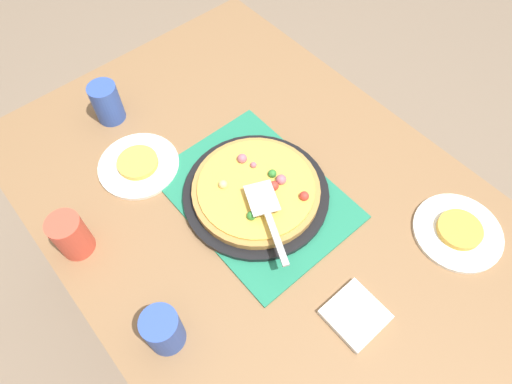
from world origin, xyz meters
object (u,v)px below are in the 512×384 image
served_slice_left (138,162)px  served_slice_right (460,230)px  pizza (256,189)px  cup_corner (163,330)px  plate_near_left (139,165)px  napkin_stack (355,315)px  cup_far (71,235)px  cup_near (107,103)px  pizza_server (268,214)px  plate_far_right (458,232)px  pizza_pan (256,193)px

served_slice_left → served_slice_right: 0.85m
pizza → cup_corner: bearing=-68.5°
pizza → plate_near_left: bearing=-147.2°
cup_corner → served_slice_left: bearing=155.0°
served_slice_right → napkin_stack: size_ratio=0.92×
served_slice_left → cup_far: 0.27m
cup_near → napkin_stack: (0.87, 0.11, -0.05)m
cup_near → served_slice_left: bearing=-10.5°
napkin_stack → pizza: bearing=174.3°
pizza → pizza_server: size_ratio=1.45×
napkin_stack → served_slice_left: bearing=-167.9°
plate_far_right → cup_corner: 0.74m
cup_far → napkin_stack: (0.56, 0.39, -0.05)m
served_slice_right → cup_corner: (-0.26, -0.69, 0.04)m
pizza → cup_far: cup_far is taller
pizza_pan → napkin_stack: (0.38, -0.04, -0.01)m
plate_far_right → cup_near: cup_near is taller
served_slice_right → cup_corner: cup_corner is taller
cup_near → napkin_stack: 0.88m
cup_near → cup_far: size_ratio=1.00×
cup_far → pizza_server: 0.46m
plate_far_right → cup_corner: bearing=-110.3°
served_slice_right → napkin_stack: bearing=-94.0°
pizza_server → napkin_stack: bearing=0.4°
pizza_pan → plate_near_left: 0.33m
plate_near_left → pizza_server: size_ratio=0.97×
served_slice_left → cup_corner: bearing=-25.0°
cup_near → napkin_stack: size_ratio=1.00×
served_slice_right → plate_far_right: bearing=0.0°
served_slice_right → cup_far: (-0.58, -0.73, 0.04)m
plate_far_right → served_slice_left: (-0.69, -0.49, 0.01)m
plate_far_right → cup_near: size_ratio=1.83×
pizza_pan → cup_near: 0.51m
served_slice_right → napkin_stack: served_slice_right is taller
plate_near_left → cup_corner: size_ratio=1.83×
served_slice_right → napkin_stack: 0.35m
served_slice_left → served_slice_right: bearing=35.4°
pizza_server → plate_near_left: bearing=-159.1°
pizza_pan → plate_near_left: bearing=-147.3°
pizza_pan → cup_corner: (0.15, -0.38, 0.05)m
cup_corner → pizza_server: (-0.06, 0.34, 0.01)m
pizza_server → served_slice_right: bearing=47.6°
served_slice_left → pizza_server: pizza_server is taller
served_slice_left → plate_far_right: bearing=35.4°
pizza → plate_far_right: 0.51m
cup_corner → napkin_stack: 0.42m
napkin_stack → served_slice_right: bearing=86.0°
plate_far_right → pizza_server: pizza_server is taller
served_slice_left → served_slice_right: size_ratio=1.00×
pizza_pan → napkin_stack: size_ratio=3.17×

